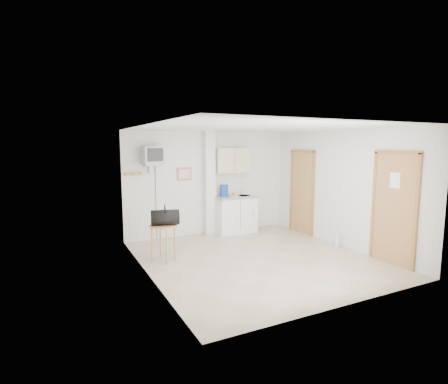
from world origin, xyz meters
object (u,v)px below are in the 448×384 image
water_bottle (337,240)px  crt_television (153,156)px  round_table (163,231)px  duffel_bag (165,217)px

water_bottle → crt_television: bearing=148.4°
crt_television → round_table: crt_television is taller
round_table → duffel_bag: bearing=-30.5°
duffel_bag → water_bottle: duffel_bag is taller
crt_television → round_table: 1.93m
crt_television → duffel_bag: crt_television is taller
crt_television → round_table: size_ratio=3.10×
round_table → water_bottle: (3.63, -0.76, -0.43)m
duffel_bag → water_bottle: size_ratio=1.74×
crt_television → duffel_bag: 1.76m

